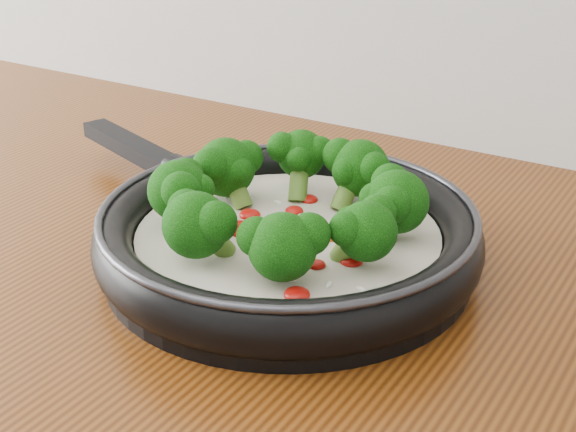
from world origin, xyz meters
The scene contains 1 object.
skillet centered at (0.10, 1.12, 0.94)m, with size 0.56×0.43×0.10m.
Camera 1 is at (0.44, 0.57, 1.25)m, focal length 51.41 mm.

